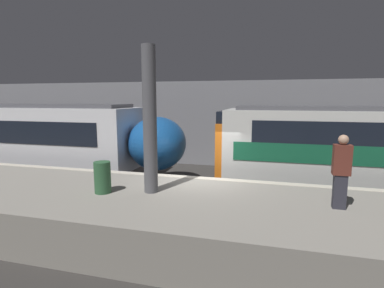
{
  "coord_description": "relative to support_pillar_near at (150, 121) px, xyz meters",
  "views": [
    {
      "loc": [
        2.26,
        -9.21,
        3.65
      ],
      "look_at": [
        -0.46,
        0.99,
        2.04
      ],
      "focal_mm": 28.0,
      "sensor_mm": 36.0,
      "label": 1
    }
  ],
  "objects": [
    {
      "name": "platform",
      "position": [
        0.85,
        -0.22,
        -2.51
      ],
      "size": [
        40.0,
        4.2,
        1.14
      ],
      "color": "gray",
      "rests_on": "ground"
    },
    {
      "name": "person_waiting",
      "position": [
        4.68,
        -0.03,
        -1.03
      ],
      "size": [
        0.38,
        0.24,
        1.72
      ],
      "color": "#2D2D38",
      "rests_on": "platform"
    },
    {
      "name": "ground_plane",
      "position": [
        0.85,
        1.88,
        -3.07
      ],
      "size": [
        120.0,
        120.0,
        0.0
      ],
      "primitive_type": "plane",
      "color": "#33302D"
    },
    {
      "name": "station_rear_barrier",
      "position": [
        0.85,
        8.64,
        -0.78
      ],
      "size": [
        50.0,
        0.15,
        4.58
      ],
      "color": "gray",
      "rests_on": "ground"
    },
    {
      "name": "trash_bin",
      "position": [
        -1.23,
        -0.4,
        -1.52
      ],
      "size": [
        0.44,
        0.44,
        0.85
      ],
      "color": "#2D5B38",
      "rests_on": "platform"
    },
    {
      "name": "support_pillar_near",
      "position": [
        0.0,
        0.0,
        0.0
      ],
      "size": [
        0.37,
        0.37,
        3.88
      ],
      "color": "#56565B",
      "rests_on": "platform"
    }
  ]
}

